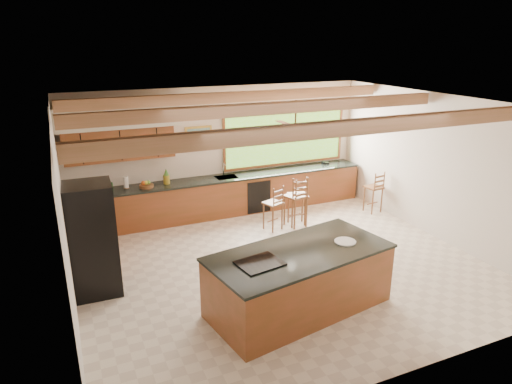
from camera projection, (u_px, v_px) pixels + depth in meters
name	position (u px, v px, depth m)	size (l,w,h in m)	color
ground	(281.00, 265.00, 8.56)	(7.20, 7.20, 0.00)	beige
room_shell	(259.00, 143.00, 8.35)	(7.27, 6.54, 3.02)	beige
counter_run	(199.00, 205.00, 10.29)	(7.12, 3.10, 1.27)	brown
island	(299.00, 280.00, 7.05)	(3.01, 1.79, 1.00)	brown
refrigerator	(93.00, 239.00, 7.38)	(0.76, 0.74, 1.89)	black
bar_stool_a	(274.00, 204.00, 9.94)	(0.47, 0.47, 1.02)	brown
bar_stool_b	(299.00, 197.00, 10.13)	(0.50, 0.50, 1.17)	brown
bar_stool_c	(296.00, 198.00, 10.11)	(0.51, 0.51, 1.15)	brown
bar_stool_d	(375.00, 188.00, 10.96)	(0.41, 0.41, 1.03)	brown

